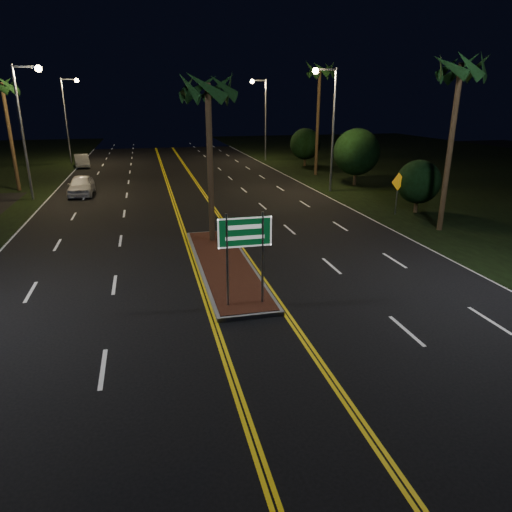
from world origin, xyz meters
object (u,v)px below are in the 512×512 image
object	(u,v)px
streetlight_left_mid	(26,117)
shrub_mid	(357,152)
palm_median	(208,88)
shrub_near	(419,182)
palm_right_near	(461,69)
warning_sign	(398,187)
highway_sign	(245,241)
car_far	(82,160)
shrub_far	(305,144)
streetlight_left_far	(68,111)
median_island	(225,265)
palm_right_far	(320,72)
palm_left_far	(2,86)
streetlight_right_far	(263,110)
car_near	(81,184)
streetlight_right_mid	(329,116)

from	to	relation	value
streetlight_left_mid	shrub_mid	bearing A→B (deg)	0.00
palm_median	shrub_near	xyz separation A→B (m)	(13.50, 3.50, -5.33)
palm_right_near	warning_sign	xyz separation A→B (m)	(-0.53, 3.78, -6.51)
highway_sign	shrub_near	distance (m)	17.55
highway_sign	palm_median	bearing A→B (deg)	90.00
shrub_near	streetlight_left_mid	bearing A→B (deg)	157.48
car_far	palm_median	bearing A→B (deg)	-82.09
palm_right_near	shrub_far	world-z (taller)	palm_right_near
palm_right_near	palm_median	bearing A→B (deg)	177.71
streetlight_left_far	median_island	bearing A→B (deg)	-74.00
palm_median	shrub_far	distance (m)	29.41
median_island	highway_sign	size ratio (longest dim) A/B	3.20
streetlight_left_far	palm_right_far	size ratio (longest dim) A/B	0.87
shrub_mid	warning_sign	xyz separation A→B (m)	(-2.03, -10.22, -1.03)
streetlight_left_mid	warning_sign	xyz separation A→B (m)	(22.58, -10.22, -3.96)
palm_median	palm_left_far	world-z (taller)	palm_left_far
median_island	palm_right_near	distance (m)	15.21
streetlight_left_far	highway_sign	bearing A→B (deg)	-75.56
streetlight_right_far	car_near	world-z (taller)	streetlight_right_far
palm_median	shrub_far	bearing A→B (deg)	61.58
highway_sign	palm_left_far	bearing A→B (deg)	116.92
shrub_mid	car_far	distance (m)	29.04
streetlight_right_mid	highway_sign	bearing A→B (deg)	-118.93
highway_sign	streetlight_left_far	bearing A→B (deg)	104.44
median_island	palm_right_far	size ratio (longest dim) A/B	1.00
streetlight_left_far	streetlight_right_mid	bearing A→B (deg)	-46.03
median_island	palm_median	distance (m)	8.00
car_far	palm_right_far	bearing A→B (deg)	-35.57
streetlight_right_mid	palm_right_near	size ratio (longest dim) A/B	0.97
streetlight_right_mid	palm_left_far	bearing A→B (deg)	165.63
median_island	streetlight_right_mid	size ratio (longest dim) A/B	1.14
palm_median	palm_right_near	bearing A→B (deg)	-2.29
highway_sign	streetlight_left_mid	distance (m)	23.93
car_far	shrub_near	bearing A→B (deg)	-58.94
streetlight_left_far	car_far	world-z (taller)	streetlight_left_far
shrub_far	car_near	bearing A→B (deg)	-152.78
highway_sign	shrub_far	world-z (taller)	shrub_far
streetlight_left_mid	car_far	world-z (taller)	streetlight_left_mid
palm_right_near	shrub_near	xyz separation A→B (m)	(1.00, 4.00, -6.27)
streetlight_right_mid	warning_sign	bearing A→B (deg)	-80.65
median_island	highway_sign	distance (m)	4.80
warning_sign	shrub_far	bearing A→B (deg)	68.86
median_island	palm_right_near	bearing A→B (deg)	13.50
palm_median	shrub_near	world-z (taller)	palm_median
palm_right_near	warning_sign	distance (m)	7.55
palm_right_far	warning_sign	size ratio (longest dim) A/B	3.96
highway_sign	shrub_mid	distance (m)	25.41
shrub_near	median_island	bearing A→B (deg)	-152.59
highway_sign	palm_right_near	xyz separation A→B (m)	(12.50, 7.20, 5.81)
streetlight_left_far	shrub_near	distance (m)	38.67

